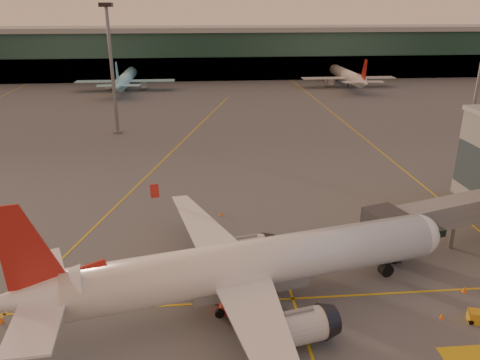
{
  "coord_description": "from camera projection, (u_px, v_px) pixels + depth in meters",
  "views": [
    {
      "loc": [
        -3.2,
        -30.88,
        25.7
      ],
      "look_at": [
        1.74,
        23.12,
        5.0
      ],
      "focal_mm": 35.0,
      "sensor_mm": 36.0,
      "label": 1
    }
  ],
  "objects": [
    {
      "name": "mast_west_near",
      "position": [
        111.0,
        60.0,
        92.57
      ],
      "size": [
        2.4,
        2.4,
        25.6
      ],
      "color": "slate",
      "rests_on": "ground"
    },
    {
      "name": "cone_fwd",
      "position": [
        442.0,
        316.0,
        40.51
      ],
      "size": [
        0.38,
        0.38,
        0.48
      ],
      "color": "#FE660D",
      "rests_on": "ground"
    },
    {
      "name": "ground",
      "position": [
        245.0,
        338.0,
        38.17
      ],
      "size": [
        600.0,
        600.0,
        0.0
      ],
      "primitive_type": "plane",
      "color": "#4C4F54",
      "rests_on": "ground"
    },
    {
      "name": "cone_wing_left",
      "position": [
        221.0,
        213.0,
        59.99
      ],
      "size": [
        0.46,
        0.46,
        0.59
      ],
      "color": "#FE660D",
      "rests_on": "ground"
    },
    {
      "name": "jet_bridge",
      "position": [
        465.0,
        211.0,
        51.34
      ],
      "size": [
        23.03,
        9.93,
        6.03
      ],
      "color": "slate",
      "rests_on": "ground"
    },
    {
      "name": "cone_tail",
      "position": [
        0.0,
        320.0,
        39.94
      ],
      "size": [
        0.43,
        0.43,
        0.55
      ],
      "color": "#FE660D",
      "rests_on": "ground"
    },
    {
      "name": "gpu_cart",
      "position": [
        479.0,
        317.0,
        39.91
      ],
      "size": [
        2.01,
        1.51,
        1.05
      ],
      "rotation": [
        0.0,
        0.0,
        -0.27
      ],
      "color": "gold",
      "rests_on": "ground"
    },
    {
      "name": "terminal",
      "position": [
        205.0,
        53.0,
        166.96
      ],
      "size": [
        400.0,
        20.0,
        17.6
      ],
      "color": "#19382D",
      "rests_on": "ground"
    },
    {
      "name": "main_airplane",
      "position": [
        245.0,
        267.0,
        40.87
      ],
      "size": [
        40.51,
        36.85,
        12.34
      ],
      "rotation": [
        0.0,
        0.0,
        0.22
      ],
      "color": "white",
      "rests_on": "ground"
    },
    {
      "name": "cone_nose",
      "position": [
        464.0,
        290.0,
        44.14
      ],
      "size": [
        0.46,
        0.46,
        0.58
      ],
      "color": "#FE660D",
      "rests_on": "ground"
    },
    {
      "name": "catering_truck",
      "position": [
        234.0,
        285.0,
        41.13
      ],
      "size": [
        5.58,
        2.89,
        4.17
      ],
      "rotation": [
        0.0,
        0.0,
        0.1
      ],
      "color": "red",
      "rests_on": "ground"
    },
    {
      "name": "distant_aircraft_row",
      "position": [
        140.0,
        90.0,
        146.16
      ],
      "size": [
        290.0,
        34.0,
        13.0
      ],
      "color": "#8FDEF0",
      "rests_on": "ground"
    },
    {
      "name": "taxi_markings",
      "position": [
        175.0,
        164.0,
        78.93
      ],
      "size": [
        100.12,
        173.0,
        0.01
      ],
      "color": "gold",
      "rests_on": "ground"
    }
  ]
}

